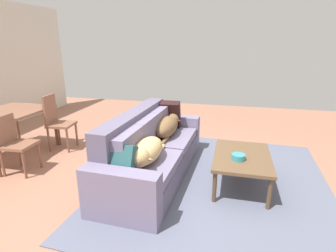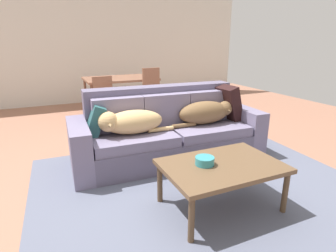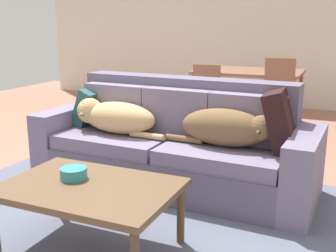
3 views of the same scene
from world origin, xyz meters
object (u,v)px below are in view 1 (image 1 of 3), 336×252
object	(u,v)px
dog_on_left_cushion	(146,152)
coffee_table	(242,159)
dining_chair_near_left	(14,141)
dog_on_right_cushion	(167,126)
throw_pillow_by_right_arm	(166,115)
throw_pillow_by_left_arm	(119,161)
bowl_on_coffee_table	(238,157)
dining_table	(4,117)
dining_chair_near_right	(57,120)
couch	(151,152)

from	to	relation	value
dog_on_left_cushion	coffee_table	bearing A→B (deg)	-63.79
dining_chair_near_left	dog_on_right_cushion	bearing A→B (deg)	-70.24
dog_on_left_cushion	throw_pillow_by_right_arm	size ratio (longest dim) A/B	1.82
dog_on_right_cushion	dining_chair_near_left	size ratio (longest dim) A/B	1.02
throw_pillow_by_left_arm	coffee_table	bearing A→B (deg)	-57.04
throw_pillow_by_left_arm	throw_pillow_by_right_arm	distance (m)	1.77
dog_on_left_cushion	bowl_on_coffee_table	xyz separation A→B (m)	(0.35, -1.07, -0.11)
dog_on_right_cushion	dining_table	xyz separation A→B (m)	(-0.44, 2.58, 0.10)
coffee_table	bowl_on_coffee_table	world-z (taller)	bowl_on_coffee_table
dog_on_right_cushion	dining_chair_near_right	distance (m)	2.00
couch	dog_on_right_cushion	world-z (taller)	couch
dog_on_right_cushion	dining_table	distance (m)	2.62
dog_on_right_cushion	couch	bearing A→B (deg)	169.11
dining_chair_near_left	dining_chair_near_right	world-z (taller)	dining_chair_near_right
couch	bowl_on_coffee_table	size ratio (longest dim) A/B	14.52
dining_table	bowl_on_coffee_table	bearing A→B (deg)	-93.65
dog_on_left_cushion	dining_chair_near_right	size ratio (longest dim) A/B	0.91
throw_pillow_by_right_arm	throw_pillow_by_left_arm	bearing A→B (deg)	177.65
throw_pillow_by_left_arm	dining_chair_near_right	bearing A→B (deg)	51.45
couch	throw_pillow_by_left_arm	distance (m)	0.92
couch	dog_on_left_cushion	distance (m)	0.59
throw_pillow_by_left_arm	dog_on_left_cushion	bearing A→B (deg)	-28.40
throw_pillow_by_right_arm	dog_on_right_cushion	bearing A→B (deg)	-162.49
throw_pillow_by_right_arm	couch	bearing A→B (deg)	-179.65
coffee_table	dog_on_right_cushion	bearing A→B (deg)	64.79
dining_chair_near_right	bowl_on_coffee_table	bearing A→B (deg)	-110.35
dog_on_right_cushion	throw_pillow_by_right_arm	xyz separation A→B (m)	(0.39, 0.12, 0.07)
dining_table	dining_chair_near_left	world-z (taller)	dining_chair_near_left
dog_on_right_cushion	coffee_table	distance (m)	1.25
couch	dining_table	bearing A→B (deg)	91.03
dog_on_left_cushion	bowl_on_coffee_table	world-z (taller)	dog_on_left_cushion
coffee_table	throw_pillow_by_left_arm	bearing A→B (deg)	122.96
dining_table	dining_chair_near_left	xyz separation A→B (m)	(-0.44, -0.56, -0.21)
dog_on_left_cushion	dining_chair_near_left	size ratio (longest dim) A/B	1.03
dining_chair_near_right	dining_chair_near_left	bearing A→B (deg)	171.91
dog_on_left_cushion	throw_pillow_by_left_arm	distance (m)	0.41
throw_pillow_by_left_arm	throw_pillow_by_right_arm	world-z (taller)	throw_pillow_by_right_arm
dining_chair_near_left	dining_chair_near_right	bearing A→B (deg)	-5.10
coffee_table	dog_on_left_cushion	bearing A→B (deg)	113.86
dog_on_left_cushion	dining_chair_near_left	xyz separation A→B (m)	(0.14, 2.02, -0.10)
throw_pillow_by_right_arm	dining_chair_near_right	bearing A→B (deg)	99.95
couch	dining_chair_near_left	distance (m)	1.95
bowl_on_coffee_table	dining_chair_near_right	bearing A→B (deg)	76.57
dining_table	couch	bearing A→B (deg)	-91.31
throw_pillow_by_left_arm	dining_chair_near_right	world-z (taller)	dining_chair_near_right
dog_on_right_cushion	dining_chair_near_right	world-z (taller)	dining_chair_near_right
couch	dog_on_left_cushion	xyz separation A→B (m)	(-0.53, -0.11, 0.23)
coffee_table	dining_chair_near_left	size ratio (longest dim) A/B	1.22
couch	bowl_on_coffee_table	xyz separation A→B (m)	(-0.18, -1.18, 0.12)
couch	dining_chair_near_left	xyz separation A→B (m)	(-0.39, 1.90, 0.13)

